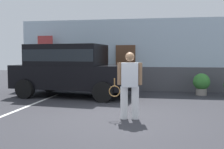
{
  "coord_description": "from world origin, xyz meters",
  "views": [
    {
      "loc": [
        1.02,
        -6.61,
        1.63
      ],
      "look_at": [
        -0.31,
        1.2,
        1.05
      ],
      "focal_mm": 42.1,
      "sensor_mm": 36.0,
      "label": 1
    }
  ],
  "objects": [
    {
      "name": "flag_pole",
      "position": [
        -4.37,
        5.13,
        1.82
      ],
      "size": [
        0.8,
        0.05,
        2.6
      ],
      "color": "silver",
      "rests_on": "ground_plane"
    },
    {
      "name": "parking_stripe_0",
      "position": [
        -3.04,
        1.5,
        0.0
      ],
      "size": [
        0.12,
        4.4,
        0.01
      ],
      "primitive_type": "cube",
      "color": "silver",
      "rests_on": "ground_plane"
    },
    {
      "name": "ground_plane",
      "position": [
        0.0,
        0.0,
        0.0
      ],
      "size": [
        40.0,
        40.0,
        0.0
      ],
      "primitive_type": "plane",
      "color": "#2D2D33"
    },
    {
      "name": "parked_suv",
      "position": [
        -2.35,
        3.36,
        1.15
      ],
      "size": [
        4.77,
        2.53,
        2.05
      ],
      "rotation": [
        0.0,
        0.0,
        -0.1
      ],
      "color": "black",
      "rests_on": "ground_plane"
    },
    {
      "name": "tennis_player_man",
      "position": [
        0.34,
        0.02,
        0.88
      ],
      "size": [
        0.89,
        0.3,
        1.71
      ],
      "rotation": [
        0.0,
        0.0,
        3.23
      ],
      "color": "white",
      "rests_on": "ground_plane"
    },
    {
      "name": "potted_plant_by_porch",
      "position": [
        2.84,
        4.55,
        0.5
      ],
      "size": [
        0.68,
        0.68,
        0.89
      ],
      "color": "gray",
      "rests_on": "ground_plane"
    },
    {
      "name": "house_frontage",
      "position": [
        -0.0,
        5.65,
        1.55
      ],
      "size": [
        10.95,
        0.4,
        3.3
      ],
      "color": "silver",
      "rests_on": "ground_plane"
    }
  ]
}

